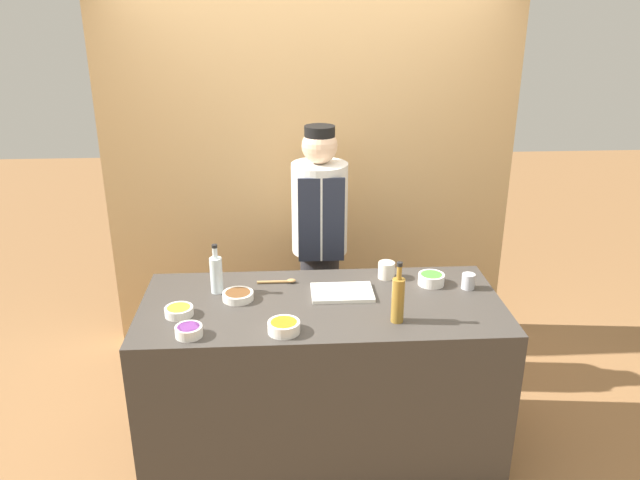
{
  "coord_description": "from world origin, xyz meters",
  "views": [
    {
      "loc": [
        -0.19,
        -2.85,
        2.38
      ],
      "look_at": [
        0.0,
        0.16,
        1.2
      ],
      "focal_mm": 35.0,
      "sensor_mm": 36.0,
      "label": 1
    }
  ],
  "objects_px": {
    "wooden_spoon": "(280,281)",
    "chef_center": "(320,247)",
    "cutting_board": "(342,293)",
    "cup_steel": "(468,281)",
    "sauce_bowl_green": "(431,279)",
    "sauce_bowl_yellow": "(179,311)",
    "cup_cream": "(386,270)",
    "bottle_vinegar": "(398,299)",
    "sauce_bowl_orange": "(284,326)",
    "sauce_bowl_brown": "(238,295)",
    "bottle_clear": "(216,274)",
    "sauce_bowl_purple": "(189,331)"
  },
  "relations": [
    {
      "from": "sauce_bowl_purple",
      "to": "bottle_vinegar",
      "type": "relative_size",
      "value": 0.41
    },
    {
      "from": "sauce_bowl_purple",
      "to": "bottle_clear",
      "type": "xyz_separation_m",
      "value": [
        0.09,
        0.46,
        0.08
      ]
    },
    {
      "from": "sauce_bowl_green",
      "to": "wooden_spoon",
      "type": "relative_size",
      "value": 0.67
    },
    {
      "from": "sauce_bowl_yellow",
      "to": "chef_center",
      "type": "distance_m",
      "value": 1.15
    },
    {
      "from": "bottle_vinegar",
      "to": "wooden_spoon",
      "type": "distance_m",
      "value": 0.74
    },
    {
      "from": "sauce_bowl_brown",
      "to": "wooden_spoon",
      "type": "relative_size",
      "value": 0.76
    },
    {
      "from": "sauce_bowl_orange",
      "to": "bottle_vinegar",
      "type": "relative_size",
      "value": 0.49
    },
    {
      "from": "sauce_bowl_yellow",
      "to": "sauce_bowl_brown",
      "type": "relative_size",
      "value": 0.87
    },
    {
      "from": "bottle_vinegar",
      "to": "cup_steel",
      "type": "relative_size",
      "value": 3.7
    },
    {
      "from": "sauce_bowl_orange",
      "to": "wooden_spoon",
      "type": "bearing_deg",
      "value": 91.6
    },
    {
      "from": "sauce_bowl_green",
      "to": "sauce_bowl_yellow",
      "type": "xyz_separation_m",
      "value": [
        -1.32,
        -0.27,
        -0.01
      ]
    },
    {
      "from": "chef_center",
      "to": "sauce_bowl_orange",
      "type": "bearing_deg",
      "value": -102.32
    },
    {
      "from": "cup_cream",
      "to": "chef_center",
      "type": "distance_m",
      "value": 0.6
    },
    {
      "from": "cup_cream",
      "to": "sauce_bowl_green",
      "type": "bearing_deg",
      "value": -23.27
    },
    {
      "from": "bottle_clear",
      "to": "sauce_bowl_purple",
      "type": "bearing_deg",
      "value": -100.96
    },
    {
      "from": "cutting_board",
      "to": "cup_steel",
      "type": "xyz_separation_m",
      "value": [
        0.68,
        0.03,
        0.03
      ]
    },
    {
      "from": "sauce_bowl_purple",
      "to": "cutting_board",
      "type": "relative_size",
      "value": 0.39
    },
    {
      "from": "cutting_board",
      "to": "cup_cream",
      "type": "height_order",
      "value": "cup_cream"
    },
    {
      "from": "sauce_bowl_orange",
      "to": "bottle_vinegar",
      "type": "bearing_deg",
      "value": 7.56
    },
    {
      "from": "wooden_spoon",
      "to": "chef_center",
      "type": "relative_size",
      "value": 0.13
    },
    {
      "from": "bottle_clear",
      "to": "chef_center",
      "type": "bearing_deg",
      "value": 46.77
    },
    {
      "from": "cup_cream",
      "to": "cup_steel",
      "type": "distance_m",
      "value": 0.45
    },
    {
      "from": "cutting_board",
      "to": "chef_center",
      "type": "xyz_separation_m",
      "value": [
        -0.08,
        0.69,
        -0.01
      ]
    },
    {
      "from": "cup_cream",
      "to": "bottle_vinegar",
      "type": "bearing_deg",
      "value": -93.25
    },
    {
      "from": "cup_cream",
      "to": "cutting_board",
      "type": "bearing_deg",
      "value": -144.05
    },
    {
      "from": "sauce_bowl_orange",
      "to": "sauce_bowl_brown",
      "type": "distance_m",
      "value": 0.42
    },
    {
      "from": "bottle_vinegar",
      "to": "chef_center",
      "type": "distance_m",
      "value": 1.05
    },
    {
      "from": "sauce_bowl_yellow",
      "to": "wooden_spoon",
      "type": "bearing_deg",
      "value": 34.24
    },
    {
      "from": "cup_steel",
      "to": "wooden_spoon",
      "type": "relative_size",
      "value": 0.39
    },
    {
      "from": "bottle_vinegar",
      "to": "wooden_spoon",
      "type": "bearing_deg",
      "value": 140.38
    },
    {
      "from": "sauce_bowl_orange",
      "to": "cup_cream",
      "type": "distance_m",
      "value": 0.81
    },
    {
      "from": "sauce_bowl_brown",
      "to": "cup_steel",
      "type": "distance_m",
      "value": 1.23
    },
    {
      "from": "bottle_clear",
      "to": "cup_steel",
      "type": "bearing_deg",
      "value": -1.66
    },
    {
      "from": "cup_steel",
      "to": "chef_center",
      "type": "distance_m",
      "value": 1.0
    },
    {
      "from": "cup_steel",
      "to": "bottle_vinegar",
      "type": "bearing_deg",
      "value": -142.88
    },
    {
      "from": "bottle_clear",
      "to": "chef_center",
      "type": "distance_m",
      "value": 0.86
    },
    {
      "from": "cutting_board",
      "to": "cup_steel",
      "type": "bearing_deg",
      "value": 2.56
    },
    {
      "from": "cup_cream",
      "to": "cup_steel",
      "type": "height_order",
      "value": "cup_cream"
    },
    {
      "from": "sauce_bowl_orange",
      "to": "cup_cream",
      "type": "bearing_deg",
      "value": 44.82
    },
    {
      "from": "sauce_bowl_yellow",
      "to": "chef_center",
      "type": "height_order",
      "value": "chef_center"
    },
    {
      "from": "chef_center",
      "to": "sauce_bowl_green",
      "type": "bearing_deg",
      "value": -46.19
    },
    {
      "from": "bottle_clear",
      "to": "chef_center",
      "type": "height_order",
      "value": "chef_center"
    },
    {
      "from": "bottle_vinegar",
      "to": "cutting_board",
      "type": "bearing_deg",
      "value": 127.72
    },
    {
      "from": "sauce_bowl_brown",
      "to": "cup_cream",
      "type": "bearing_deg",
      "value": 15.11
    },
    {
      "from": "sauce_bowl_green",
      "to": "cup_cream",
      "type": "bearing_deg",
      "value": 156.73
    },
    {
      "from": "sauce_bowl_green",
      "to": "sauce_bowl_yellow",
      "type": "relative_size",
      "value": 1.02
    },
    {
      "from": "sauce_bowl_orange",
      "to": "sauce_bowl_yellow",
      "type": "distance_m",
      "value": 0.55
    },
    {
      "from": "wooden_spoon",
      "to": "chef_center",
      "type": "xyz_separation_m",
      "value": [
        0.25,
        0.53,
        -0.01
      ]
    },
    {
      "from": "sauce_bowl_green",
      "to": "wooden_spoon",
      "type": "height_order",
      "value": "sauce_bowl_green"
    },
    {
      "from": "cup_steel",
      "to": "sauce_bowl_purple",
      "type": "bearing_deg",
      "value": -163.72
    }
  ]
}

